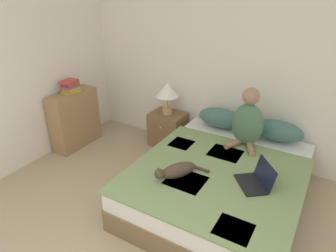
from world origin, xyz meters
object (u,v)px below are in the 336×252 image
bed (220,183)px  bookshelf (75,119)px  cat_tabby (177,170)px  nightstand (168,129)px  laptop_open (256,180)px  pillow_near (221,118)px  book_stack_top (70,86)px  person_sitting (248,121)px  table_lamp (167,91)px  pillow_far (278,131)px

bed → bookshelf: 2.42m
cat_tabby → nightstand: 1.60m
cat_tabby → laptop_open: 0.79m
pillow_near → nightstand: bearing=-177.6°
book_stack_top → bookshelf: bearing=-178.1°
person_sitting → table_lamp: 1.31m
bookshelf → pillow_near: bearing=20.3°
pillow_near → nightstand: pillow_near is taller
person_sitting → nightstand: size_ratio=1.40×
pillow_far → cat_tabby: bearing=-117.8°
person_sitting → table_lamp: size_ratio=1.51×
nightstand → table_lamp: table_lamp is taller
pillow_far → table_lamp: 1.61m
bed → book_stack_top: 2.52m
nightstand → cat_tabby: bearing=-56.0°
pillow_far → person_sitting: (-0.31, -0.30, 0.18)m
pillow_far → nightstand: pillow_far is taller
nightstand → table_lamp: 0.61m
cat_tabby → person_sitting: bearing=-168.3°
table_lamp → bookshelf: bearing=-149.2°
nightstand → bookshelf: size_ratio=0.61×
bookshelf → book_stack_top: book_stack_top is taller
laptop_open → person_sitting: bearing=165.3°
pillow_near → book_stack_top: book_stack_top is taller
pillow_far → bookshelf: 2.90m
laptop_open → nightstand: (-1.62, 1.02, -0.28)m
cat_tabby → table_lamp: size_ratio=0.99×
bed → cat_tabby: 0.64m
cat_tabby → pillow_far: bearing=-175.2°
bed → pillow_near: bearing=113.1°
pillow_near → laptop_open: size_ratio=1.41×
table_lamp → pillow_near: bearing=2.3°
cat_tabby → book_stack_top: 2.20m
pillow_far → person_sitting: person_sitting is taller
bed → table_lamp: 1.61m
pillow_far → pillow_near: bearing=180.0°
person_sitting → laptop_open: person_sitting is taller
pillow_near → pillow_far: (0.76, 0.00, 0.00)m
bed → bookshelf: bearing=176.7°
bookshelf → book_stack_top: bearing=1.9°
table_lamp → book_stack_top: size_ratio=1.82×
pillow_near → table_lamp: (-0.83, -0.03, 0.25)m
person_sitting → nightstand: bearing=168.1°
person_sitting → cat_tabby: (-0.39, -1.04, -0.23)m
table_lamp → book_stack_top: (-1.20, -0.72, 0.08)m
pillow_far → table_lamp: table_lamp is taller
cat_tabby → book_stack_top: bearing=-73.2°
bookshelf → bed: bearing=-3.3°
laptop_open → book_stack_top: bearing=-135.3°
person_sitting → nightstand: person_sitting is taller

